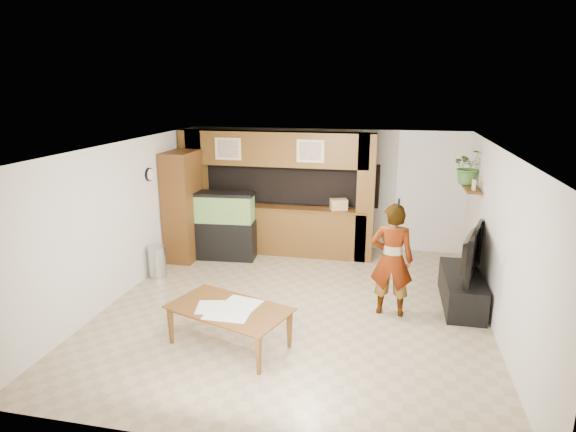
% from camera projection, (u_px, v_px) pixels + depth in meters
% --- Properties ---
extents(floor, '(6.50, 6.50, 0.00)m').
position_uv_depth(floor, '(295.00, 306.00, 7.87)').
color(floor, tan).
rests_on(floor, ground).
extents(ceiling, '(6.50, 6.50, 0.00)m').
position_uv_depth(ceiling, '(296.00, 147.00, 7.19)').
color(ceiling, white).
rests_on(ceiling, wall_back).
extents(wall_back, '(6.00, 0.00, 6.00)m').
position_uv_depth(wall_back, '(324.00, 189.00, 10.59)').
color(wall_back, beige).
rests_on(wall_back, floor).
extents(wall_left, '(0.00, 6.50, 6.50)m').
position_uv_depth(wall_left, '(122.00, 220.00, 8.13)').
color(wall_left, beige).
rests_on(wall_left, floor).
extents(wall_right, '(0.00, 6.50, 6.50)m').
position_uv_depth(wall_right, '(500.00, 243.00, 6.93)').
color(wall_right, beige).
rests_on(wall_right, floor).
extents(partition, '(4.20, 0.99, 2.60)m').
position_uv_depth(partition, '(276.00, 192.00, 10.20)').
color(partition, brown).
rests_on(partition, floor).
extents(wall_clock, '(0.05, 0.25, 0.25)m').
position_uv_depth(wall_clock, '(149.00, 175.00, 8.91)').
color(wall_clock, black).
rests_on(wall_clock, wall_left).
extents(wall_shelf, '(0.25, 0.90, 0.04)m').
position_uv_depth(wall_shelf, '(471.00, 188.00, 8.69)').
color(wall_shelf, '#5B3515').
rests_on(wall_shelf, wall_right).
extents(pantry_cabinet, '(0.56, 0.91, 2.23)m').
position_uv_depth(pantry_cabinet, '(183.00, 206.00, 9.82)').
color(pantry_cabinet, '#5B3515').
rests_on(pantry_cabinet, floor).
extents(trash_can, '(0.33, 0.33, 0.61)m').
position_uv_depth(trash_can, '(157.00, 261.00, 9.03)').
color(trash_can, '#B2B2B7').
rests_on(trash_can, floor).
extents(aquarium, '(1.27, 0.48, 1.41)m').
position_uv_depth(aquarium, '(224.00, 226.00, 9.91)').
color(aquarium, black).
rests_on(aquarium, floor).
extents(tv_stand, '(0.58, 1.59, 0.53)m').
position_uv_depth(tv_stand, '(461.00, 289.00, 7.88)').
color(tv_stand, black).
rests_on(tv_stand, floor).
extents(television, '(0.55, 1.36, 0.79)m').
position_uv_depth(television, '(465.00, 251.00, 7.71)').
color(television, black).
rests_on(television, tv_stand).
extents(photo_frame, '(0.05, 0.14, 0.19)m').
position_uv_depth(photo_frame, '(474.00, 185.00, 8.42)').
color(photo_frame, tan).
rests_on(photo_frame, wall_shelf).
extents(potted_plant, '(0.73, 0.68, 0.66)m').
position_uv_depth(potted_plant, '(469.00, 166.00, 8.88)').
color(potted_plant, '#3F702D').
rests_on(potted_plant, wall_shelf).
extents(person, '(0.67, 0.46, 1.80)m').
position_uv_depth(person, '(392.00, 260.00, 7.41)').
color(person, '#8D764D').
rests_on(person, floor).
extents(microphone, '(0.03, 0.10, 0.15)m').
position_uv_depth(microphone, '(399.00, 203.00, 7.00)').
color(microphone, black).
rests_on(microphone, person).
extents(dining_table, '(1.84, 1.39, 0.58)m').
position_uv_depth(dining_table, '(228.00, 328.00, 6.59)').
color(dining_table, '#5B3515').
rests_on(dining_table, floor).
extents(newspaper_a, '(0.64, 0.52, 0.01)m').
position_uv_depth(newspaper_a, '(218.00, 307.00, 6.55)').
color(newspaper_a, silver).
rests_on(newspaper_a, dining_table).
extents(newspaper_b, '(0.59, 0.43, 0.01)m').
position_uv_depth(newspaper_b, '(227.00, 314.00, 6.35)').
color(newspaper_b, silver).
rests_on(newspaper_b, dining_table).
extents(newspaper_c, '(0.56, 0.46, 0.01)m').
position_uv_depth(newspaper_c, '(242.00, 303.00, 6.67)').
color(newspaper_c, silver).
rests_on(newspaper_c, dining_table).
extents(counter_box, '(0.39, 0.32, 0.22)m').
position_uv_depth(counter_box, '(339.00, 204.00, 9.80)').
color(counter_box, '#A18557').
rests_on(counter_box, partition).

